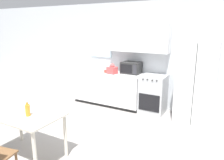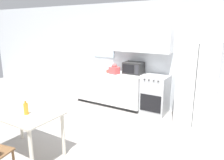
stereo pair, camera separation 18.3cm
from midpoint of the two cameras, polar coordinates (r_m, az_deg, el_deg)
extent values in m
plane|color=gray|center=(4.48, -5.92, -14.10)|extent=(12.00, 12.00, 0.00)
cube|color=silver|center=(5.86, 6.69, 6.49)|extent=(12.00, 0.06, 2.70)
cube|color=silver|center=(6.24, -1.24, 9.97)|extent=(0.68, 0.04, 0.85)
cube|color=white|center=(5.54, 8.48, 10.89)|extent=(1.58, 0.32, 0.70)
cube|color=#333333|center=(6.12, 0.71, -5.73)|extent=(1.91, 0.58, 0.08)
cube|color=white|center=(5.97, 0.57, -1.85)|extent=(1.91, 0.64, 0.79)
cube|color=white|center=(6.05, -6.22, -1.71)|extent=(0.62, 0.01, 0.77)
cube|color=white|center=(5.70, -1.12, -2.62)|extent=(0.62, 0.01, 0.77)
cube|color=white|center=(5.40, 4.60, -3.61)|extent=(0.62, 0.01, 0.77)
cube|color=silver|center=(5.87, 0.58, 2.03)|extent=(1.93, 0.67, 0.03)
cube|color=#B7BABC|center=(5.48, 12.15, -3.70)|extent=(0.59, 0.59, 0.94)
cube|color=black|center=(5.26, 10.97, -6.02)|extent=(0.51, 0.01, 0.41)
cylinder|color=#262626|center=(5.15, 9.51, 0.11)|extent=(0.03, 0.02, 0.03)
cylinder|color=#262626|center=(5.11, 10.61, -0.04)|extent=(0.03, 0.02, 0.03)
cylinder|color=#262626|center=(5.07, 11.86, -0.21)|extent=(0.03, 0.02, 0.03)
cylinder|color=#262626|center=(5.04, 13.00, -0.36)|extent=(0.03, 0.02, 0.03)
cube|color=white|center=(5.09, 22.67, -0.79)|extent=(0.80, 0.71, 1.80)
cube|color=#3F3F3F|center=(4.74, 21.97, -1.74)|extent=(0.01, 0.01, 1.74)
cylinder|color=silver|center=(4.72, 21.35, -1.31)|extent=(0.02, 0.02, 0.99)
cylinder|color=silver|center=(4.70, 22.55, -1.47)|extent=(0.02, 0.02, 0.99)
cube|color=#B7BABC|center=(6.08, -2.79, 2.67)|extent=(0.64, 0.42, 0.02)
cylinder|color=silver|center=(6.20, -1.93, 4.00)|extent=(0.02, 0.02, 0.22)
cylinder|color=silver|center=(6.12, -2.30, 4.81)|extent=(0.02, 0.14, 0.02)
cube|color=#282828|center=(5.65, 6.57, 3.17)|extent=(0.49, 0.36, 0.30)
cube|color=black|center=(5.51, 5.20, 2.93)|extent=(0.31, 0.01, 0.21)
cube|color=#2D2D33|center=(5.41, 7.43, 2.67)|extent=(0.10, 0.01, 0.24)
cylinder|color=#BF4C3F|center=(5.72, -0.21, 2.31)|extent=(0.08, 0.08, 0.08)
torus|color=#BF4C3F|center=(5.69, 0.30, 2.29)|extent=(0.02, 0.06, 0.06)
cube|color=#D14C4C|center=(5.60, 1.53, 2.53)|extent=(0.26, 0.24, 0.18)
sphere|color=#D14C4C|center=(5.58, 1.54, 3.70)|extent=(0.15, 0.15, 0.13)
cube|color=beige|center=(3.77, -20.95, -8.01)|extent=(1.20, 0.75, 0.03)
cylinder|color=beige|center=(3.38, -18.81, -17.72)|extent=(0.06, 0.06, 0.73)
cylinder|color=beige|center=(4.50, -21.66, -9.78)|extent=(0.06, 0.06, 0.73)
cylinder|color=beige|center=(3.75, -11.24, -13.88)|extent=(0.06, 0.06, 0.73)
cylinder|color=orange|center=(3.62, -20.19, -7.12)|extent=(0.07, 0.07, 0.18)
cylinder|color=orange|center=(3.58, -20.34, -5.45)|extent=(0.03, 0.03, 0.04)
cylinder|color=white|center=(3.57, -20.38, -4.97)|extent=(0.04, 0.04, 0.02)
camera|label=1|loc=(0.09, -88.79, 0.30)|focal=35.00mm
camera|label=2|loc=(0.09, 91.21, -0.30)|focal=35.00mm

